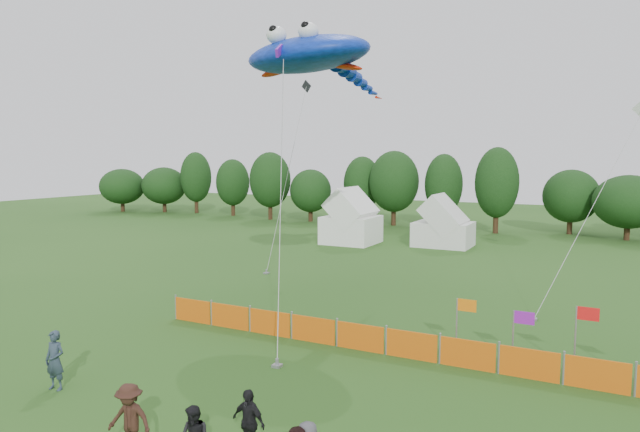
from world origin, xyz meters
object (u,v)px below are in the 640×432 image
at_px(tent_left, 351,221).
at_px(spectator_a, 55,360).
at_px(tent_right, 443,226).
at_px(stingray_kite, 313,57).
at_px(spectator_c, 130,420).
at_px(spectator_d, 248,422).
at_px(barrier_fence, 385,341).

relative_size(tent_left, spectator_a, 2.27).
xyz_separation_m(tent_right, spectator_a, (-2.96, -33.77, -0.68)).
relative_size(tent_left, stingray_kite, 0.25).
distance_m(tent_right, stingray_kite, 23.11).
distance_m(spectator_c, stingray_kite, 18.83).
bearing_deg(tent_left, spectator_d, -69.75).
height_order(tent_right, spectator_d, tent_right).
relative_size(spectator_c, stingray_kite, 0.11).
height_order(tent_right, stingray_kite, stingray_kite).
bearing_deg(barrier_fence, tent_right, 100.85).
bearing_deg(spectator_a, stingray_kite, 73.54).
distance_m(tent_left, spectator_c, 34.92).
bearing_deg(tent_left, barrier_fence, -62.97).
height_order(tent_left, barrier_fence, tent_left).
bearing_deg(tent_right, stingray_kite, -92.47).
distance_m(spectator_c, spectator_d, 2.88).
bearing_deg(spectator_a, tent_right, 77.51).
height_order(spectator_a, stingray_kite, stingray_kite).
height_order(spectator_a, spectator_d, spectator_a).
bearing_deg(stingray_kite, spectator_c, -78.81).
bearing_deg(barrier_fence, spectator_d, -92.68).
distance_m(spectator_a, stingray_kite, 17.27).
xyz_separation_m(spectator_c, stingray_kite, (-2.95, 14.94, 11.08)).
bearing_deg(spectator_a, spectator_d, -11.06).
bearing_deg(tent_right, spectator_d, -82.33).
distance_m(barrier_fence, spectator_a, 11.09).
bearing_deg(barrier_fence, spectator_a, -135.89).
distance_m(tent_right, barrier_fence, 26.55).
relative_size(tent_right, stingray_kite, 0.27).
bearing_deg(spectator_d, spectator_c, -145.78).
distance_m(spectator_d, stingray_kite, 18.42).
bearing_deg(stingray_kite, tent_left, 108.94).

